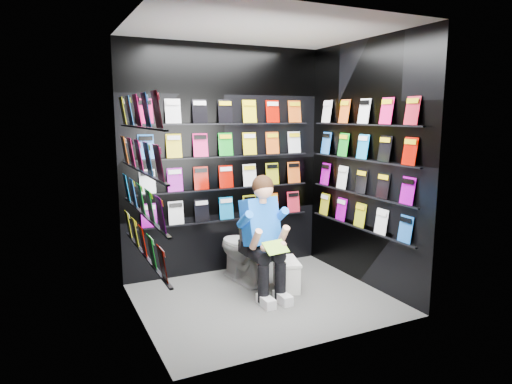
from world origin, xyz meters
name	(u,v)px	position (x,y,z in m)	size (l,w,h in m)	color
floor	(263,299)	(0.00, 0.00, 0.00)	(2.40, 2.40, 0.00)	#565654
ceiling	(264,28)	(0.00, 0.00, 2.60)	(2.40, 2.40, 0.00)	white
wall_back	(225,161)	(0.00, 1.00, 1.30)	(2.40, 0.04, 2.60)	black
wall_front	(323,185)	(0.00, -1.00, 1.30)	(2.40, 0.04, 2.60)	black
wall_left	(136,178)	(-1.20, 0.00, 1.30)	(0.04, 2.00, 2.60)	black
wall_right	(364,164)	(1.20, 0.00, 1.30)	(0.04, 2.00, 2.60)	black
comics_back	(226,161)	(0.00, 0.97, 1.31)	(2.10, 0.06, 1.37)	#E91466
comics_left	(140,177)	(-1.17, 0.00, 1.31)	(0.06, 1.70, 1.37)	#E91466
comics_right	(362,164)	(1.17, 0.00, 1.31)	(0.06, 1.70, 1.37)	#E91466
toilet	(244,249)	(0.04, 0.56, 0.37)	(0.42, 0.75, 0.73)	silver
longbox	(286,276)	(0.34, 0.14, 0.14)	(0.21, 0.38, 0.29)	white
longbox_lid	(287,261)	(0.34, 0.14, 0.30)	(0.23, 0.40, 0.03)	white
reader	(260,222)	(0.04, 0.18, 0.75)	(0.48, 0.71, 1.30)	blue
held_comic	(276,247)	(0.04, -0.17, 0.58)	(0.24, 0.01, 0.17)	green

